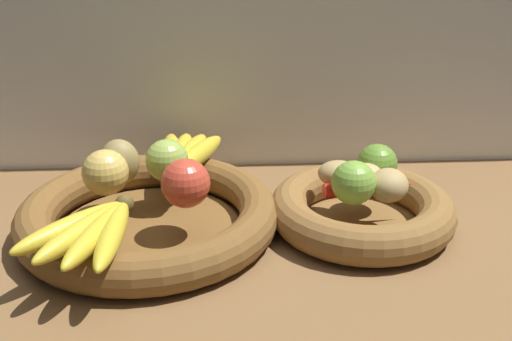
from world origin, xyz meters
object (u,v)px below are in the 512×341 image
lime_near (354,183)px  lime_far (377,164)px  potato_large (364,178)px  chili_pepper (371,187)px  fruit_bowl_left (149,216)px  banana_bunch_front (91,231)px  fruit_bowl_right (362,210)px  potato_oblong (339,174)px  pear_brown (120,162)px  apple_green_back (167,160)px  potato_small (388,185)px  apple_golden_left (105,172)px  apple_red_right (186,183)px  banana_bunch_back (184,155)px

lime_near → lime_far: size_ratio=1.04×
potato_large → chili_pepper: bearing=-35.2°
fruit_bowl_left → banana_bunch_front: bearing=-114.1°
fruit_bowl_right → banana_bunch_front: size_ratio=1.48×
potato_oblong → chili_pepper: potato_oblong is taller
potato_oblong → lime_near: (0.94, -6.18, 1.26)cm
fruit_bowl_right → pear_brown: (-37.54, 5.39, 6.78)cm
apple_green_back → lime_far: bearing=-4.4°
lime_far → potato_small: bearing=-88.5°
fruit_bowl_right → apple_green_back: bearing=168.5°
apple_golden_left → chili_pepper: (40.14, -2.32, -2.37)cm
lime_near → pear_brown: bearing=165.7°
pear_brown → potato_large: size_ratio=1.18×
apple_red_right → pear_brown: (-10.70, 8.58, 0.03)cm
banana_bunch_back → pear_brown: bearing=-142.7°
apple_green_back → banana_bunch_front: bearing=-114.0°
fruit_bowl_right → potato_oblong: potato_oblong is taller
potato_large → apple_green_back: bearing=168.5°
apple_green_back → potato_small: 34.42cm
pear_brown → apple_red_right: bearing=-38.7°
apple_golden_left → apple_green_back: bearing=27.0°
lime_near → apple_red_right: bearing=179.1°
fruit_bowl_right → potato_large: size_ratio=4.65×
fruit_bowl_left → pear_brown: (-4.59, 5.39, 6.81)cm
banana_bunch_front → fruit_bowl_left: bearing=65.9°
fruit_bowl_right → potato_small: (2.96, -2.96, 5.60)cm
fruit_bowl_right → apple_green_back: (-30.22, 6.13, 6.55)cm
potato_large → potato_small: 4.19cm
potato_oblong → apple_green_back: bearing=172.5°
potato_large → lime_near: bearing=-123.7°
potato_oblong → fruit_bowl_left: bearing=-175.0°
fruit_bowl_right → fruit_bowl_left: bearing=-180.0°
apple_golden_left → banana_bunch_back: (11.10, 11.05, -1.83)cm
banana_bunch_back → potato_large: 30.74cm
lime_far → potato_oblong: bearing=-170.8°
apple_golden_left → lime_far: bearing=2.7°
apple_red_right → apple_green_back: apple_red_right is taller
potato_small → lime_near: lime_near is taller
apple_red_right → potato_small: bearing=0.4°
banana_bunch_front → potato_small: (41.66, 9.91, 0.95)cm
chili_pepper → lime_far: bearing=59.9°
fruit_bowl_left → apple_golden_left: (-6.16, 1.60, 6.68)cm
fruit_bowl_right → lime_near: bearing=-123.7°
banana_bunch_front → apple_red_right: bearing=39.2°
potato_large → chili_pepper: (1.03, -0.73, -1.18)cm
fruit_bowl_left → lime_near: 31.43cm
banana_bunch_back → potato_oblong: (24.67, -10.06, 0.34)cm
fruit_bowl_right → chili_pepper: chili_pepper is taller
lime_near → chili_pepper: lime_near is taller
banana_bunch_back → lime_far: lime_far is taller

